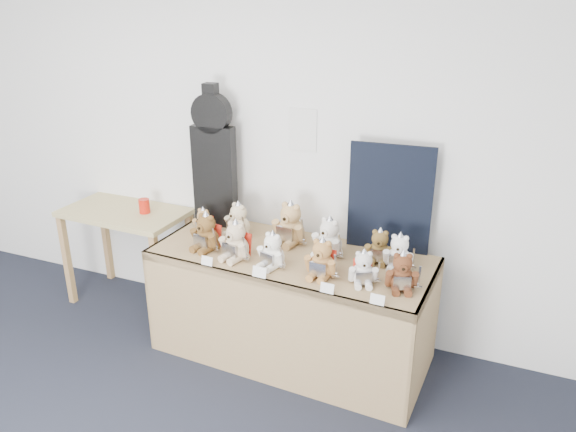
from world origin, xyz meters
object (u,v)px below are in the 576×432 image
at_px(teddy_back_left, 238,221).
at_px(teddy_back_right, 379,248).
at_px(teddy_front_right, 322,260).
at_px(teddy_back_centre_left, 290,225).
at_px(guitar_case, 214,158).
at_px(teddy_front_far_right, 363,269).
at_px(teddy_back_far_left, 203,222).
at_px(display_table, 286,282).
at_px(teddy_front_left, 236,242).
at_px(teddy_back_end, 399,254).
at_px(teddy_front_end, 402,273).
at_px(red_cup, 144,206).
at_px(teddy_front_far_left, 206,234).
at_px(teddy_front_centre, 272,251).
at_px(side_table, 126,225).
at_px(teddy_back_centre_right, 329,239).

height_order(teddy_back_left, teddy_back_right, teddy_back_left).
height_order(teddy_front_right, teddy_back_centre_left, teddy_back_centre_left).
xyz_separation_m(guitar_case, teddy_front_far_right, (1.28, -0.48, -0.42)).
xyz_separation_m(teddy_back_left, teddy_back_far_left, (-0.26, -0.05, -0.03)).
bearing_deg(display_table, teddy_front_far_right, -9.97).
relative_size(teddy_front_left, teddy_back_end, 1.12).
xyz_separation_m(teddy_front_end, teddy_back_centre_left, (-0.86, 0.36, 0.03)).
bearing_deg(red_cup, teddy_front_far_right, -11.97).
height_order(teddy_front_end, teddy_back_far_left, teddy_front_end).
height_order(teddy_back_right, teddy_back_end, teddy_back_end).
distance_m(teddy_front_far_left, teddy_front_right, 0.86).
distance_m(teddy_front_centre, teddy_back_right, 0.70).
bearing_deg(teddy_front_centre, side_table, -179.91).
bearing_deg(display_table, teddy_back_left, 157.43).
height_order(side_table, teddy_front_far_left, teddy_front_far_left).
relative_size(teddy_front_left, teddy_front_right, 1.05).
bearing_deg(teddy_front_end, teddy_back_centre_left, 141.45).
distance_m(teddy_front_far_left, teddy_front_end, 1.35).
xyz_separation_m(teddy_front_end, teddy_back_far_left, (-1.52, 0.28, -0.02)).
height_order(teddy_back_centre_right, teddy_back_end, teddy_back_centre_right).
distance_m(teddy_front_left, teddy_back_far_left, 0.51).
bearing_deg(teddy_front_centre, teddy_front_left, -167.81).
xyz_separation_m(teddy_front_centre, teddy_back_end, (0.75, 0.28, 0.00)).
bearing_deg(teddy_front_far_right, teddy_front_left, 160.31).
xyz_separation_m(teddy_front_right, teddy_back_right, (0.28, 0.34, -0.01)).
relative_size(teddy_back_centre_right, teddy_back_far_left, 1.42).
distance_m(teddy_front_right, teddy_back_centre_left, 0.54).
bearing_deg(side_table, teddy_back_centre_left, 1.85).
height_order(teddy_front_right, teddy_back_end, teddy_front_right).
height_order(teddy_front_far_left, teddy_back_left, teddy_front_far_left).
bearing_deg(teddy_back_far_left, teddy_front_left, -29.09).
relative_size(side_table, teddy_front_end, 3.72).
height_order(red_cup, teddy_back_centre_right, teddy_back_centre_right).
distance_m(teddy_front_left, teddy_front_end, 1.10).
bearing_deg(teddy_back_centre_left, guitar_case, -178.81).
height_order(teddy_front_left, teddy_front_end, teddy_front_left).
distance_m(teddy_front_centre, teddy_back_far_left, 0.75).
height_order(red_cup, teddy_front_far_left, teddy_front_far_left).
relative_size(display_table, teddy_front_end, 7.18).
bearing_deg(guitar_case, teddy_back_right, -9.93).
relative_size(teddy_back_left, teddy_back_centre_right, 0.93).
relative_size(teddy_front_far_right, teddy_back_centre_right, 0.81).
height_order(teddy_front_centre, teddy_back_end, teddy_back_end).
height_order(side_table, teddy_front_right, teddy_front_right).
relative_size(red_cup, teddy_front_far_right, 0.46).
bearing_deg(teddy_back_end, teddy_back_centre_left, 171.32).
xyz_separation_m(side_table, teddy_back_end, (2.22, -0.10, 0.21)).
distance_m(teddy_front_end, teddy_back_centre_left, 0.93).
bearing_deg(side_table, teddy_back_far_left, -3.84).
height_order(side_table, teddy_back_centre_left, teddy_back_centre_left).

